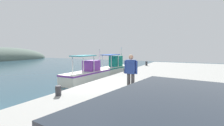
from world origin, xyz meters
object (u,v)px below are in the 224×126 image
object	(u,v)px
fishing_boat_fourth	(113,67)
fisherman_standing	(131,72)
mooring_bollard_nearest	(58,91)
mooring_bollard_third	(146,63)
mooring_bollard_second	(125,71)
fishing_boat_third	(88,74)

from	to	relation	value
fishing_boat_fourth	fisherman_standing	xyz separation A→B (m)	(-10.47, -6.07, 1.16)
fishing_boat_fourth	mooring_bollard_nearest	xyz separation A→B (m)	(-12.38, -3.41, 0.38)
mooring_bollard_third	mooring_bollard_nearest	bearing A→B (deg)	180.00
fisherman_standing	mooring_bollard_second	xyz separation A→B (m)	(5.84, 2.66, -0.79)
mooring_bollard_nearest	fishing_boat_fourth	bearing A→B (deg)	15.42
fisherman_standing	mooring_bollard_nearest	bearing A→B (deg)	125.64
fishing_boat_third	fisherman_standing	xyz separation A→B (m)	(-4.58, -5.65, 1.14)
mooring_bollard_second	fishing_boat_fourth	bearing A→B (deg)	36.42
fishing_boat_fourth	mooring_bollard_nearest	world-z (taller)	fishing_boat_fourth
fishing_boat_third	fisherman_standing	bearing A→B (deg)	-129.06
fishing_boat_third	mooring_bollard_nearest	distance (m)	7.15
fishing_boat_third	mooring_bollard_third	xyz separation A→B (m)	(8.06, -2.99, 0.42)
fisherman_standing	mooring_bollard_third	world-z (taller)	fisherman_standing
mooring_bollard_nearest	fishing_boat_third	bearing A→B (deg)	24.75
fishing_boat_fourth	mooring_bollard_second	distance (m)	5.76
fishing_boat_third	fishing_boat_fourth	bearing A→B (deg)	4.12
fishing_boat_third	fishing_boat_fourth	distance (m)	5.91
mooring_bollard_nearest	mooring_bollard_second	xyz separation A→B (m)	(7.75, 0.00, -0.02)
mooring_bollard_third	fisherman_standing	bearing A→B (deg)	-168.14
fishing_boat_third	fisherman_standing	world-z (taller)	fishing_boat_third
fisherman_standing	mooring_bollard_second	distance (m)	6.47
fisherman_standing	mooring_bollard_second	world-z (taller)	fisherman_standing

